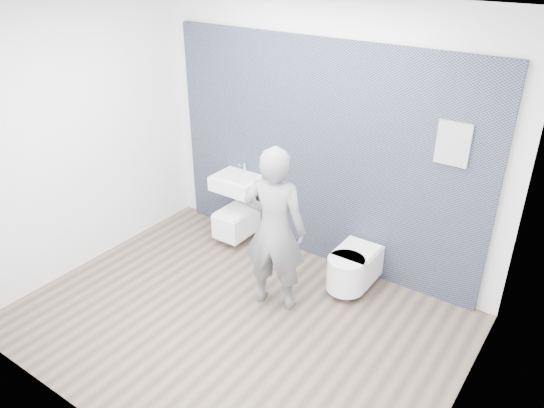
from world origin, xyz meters
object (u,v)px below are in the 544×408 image
Objects in this scene: washbasin at (237,183)px; visitor at (275,230)px; toilet_square at (236,220)px; toilet_rounded at (352,268)px.

washbasin is 1.31m from visitor.
washbasin is 0.33× the size of visitor.
washbasin is 0.82× the size of toilet_square.
visitor reaches higher than toilet_rounded.
toilet_rounded is at bearing -143.97° from visitor.
visitor reaches higher than toilet_square.
washbasin is at bearing 90.00° from toilet_square.
toilet_square is 1.00× the size of toilet_rounded.
visitor is (-0.51, -0.64, 0.58)m from toilet_rounded.
visitor is at bearing -128.72° from toilet_rounded.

